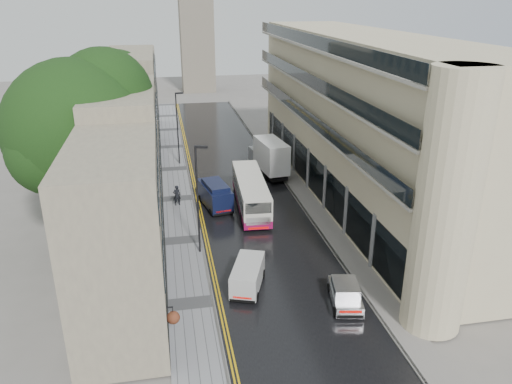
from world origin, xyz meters
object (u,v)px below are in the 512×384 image
object	(u,v)px
navy_van	(211,202)
white_lorry	(265,163)
tree_far	(103,120)
tree_near	(79,154)
cream_bus	(242,206)
pedestrian	(177,195)
white_van	(232,286)
silver_hatchback	(336,306)
lamp_post_near	(198,201)
lamp_post_far	(178,129)

from	to	relation	value
navy_van	white_lorry	bearing A→B (deg)	39.41
navy_van	tree_far	bearing A→B (deg)	122.15
tree_near	white_lorry	distance (m)	19.39
tree_near	navy_van	world-z (taller)	tree_near
cream_bus	pedestrian	size ratio (longest dim) A/B	5.43
white_lorry	navy_van	world-z (taller)	white_lorry
navy_van	pedestrian	distance (m)	3.64
cream_bus	white_lorry	size ratio (longest dim) A/B	1.40
white_van	silver_hatchback	bearing A→B (deg)	-7.15
white_lorry	lamp_post_near	distance (m)	15.75
tree_near	silver_hatchback	xyz separation A→B (m)	(14.70, -11.76, -6.25)
navy_van	cream_bus	bearing A→B (deg)	-47.55
silver_hatchback	navy_van	size ratio (longest dim) A/B	0.78
cream_bus	white_lorry	xyz separation A→B (m)	(3.77, 9.05, 0.51)
white_lorry	navy_van	bearing A→B (deg)	-137.08
cream_bus	lamp_post_near	xyz separation A→B (m)	(-3.79, -4.59, 2.65)
tree_near	silver_hatchback	bearing A→B (deg)	-38.66
cream_bus	white_lorry	bearing A→B (deg)	70.63
tree_far	lamp_post_far	bearing A→B (deg)	32.70
lamp_post_near	navy_van	bearing A→B (deg)	95.08
tree_near	lamp_post_far	distance (m)	19.14
tree_far	cream_bus	bearing A→B (deg)	-45.10
navy_van	white_van	bearing A→B (deg)	-101.23
tree_near	white_lorry	world-z (taller)	tree_near
tree_near	white_lorry	bearing A→B (deg)	35.26
cream_bus	lamp_post_far	size ratio (longest dim) A/B	1.30
silver_hatchback	pedestrian	world-z (taller)	pedestrian
white_lorry	tree_near	bearing A→B (deg)	-152.11
tree_far	pedestrian	bearing A→B (deg)	-48.66
silver_hatchback	lamp_post_far	xyz separation A→B (m)	(-7.46, 29.21, 3.22)
white_lorry	pedestrian	xyz separation A→B (m)	(-8.77, -4.87, -0.85)
tree_far	cream_bus	distance (m)	16.61
silver_hatchback	lamp_post_far	size ratio (longest dim) A/B	0.48
navy_van	lamp_post_near	bearing A→B (deg)	-114.05
tree_near	white_van	bearing A→B (deg)	-44.39
navy_van	lamp_post_near	size ratio (longest dim) A/B	0.60
tree_near	lamp_post_far	size ratio (longest dim) A/B	1.83
white_van	navy_van	size ratio (longest dim) A/B	0.81
silver_hatchback	lamp_post_near	distance (m)	11.80
white_van	pedestrian	distance (m)	15.09
navy_van	lamp_post_far	distance (m)	14.38
tree_far	silver_hatchback	size ratio (longest dim) A/B	3.45
cream_bus	lamp_post_near	size ratio (longest dim) A/B	1.27
white_lorry	silver_hatchback	world-z (taller)	white_lorry
cream_bus	silver_hatchback	bearing A→B (deg)	-73.45
cream_bus	white_lorry	world-z (taller)	white_lorry
pedestrian	white_lorry	bearing A→B (deg)	-161.71
tree_near	pedestrian	size ratio (longest dim) A/B	7.66
pedestrian	navy_van	bearing A→B (deg)	126.69
cream_bus	pedestrian	world-z (taller)	cream_bus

